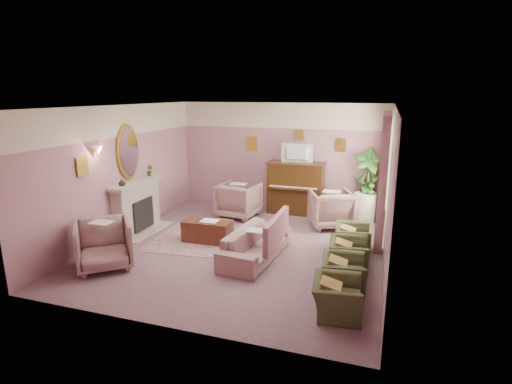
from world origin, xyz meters
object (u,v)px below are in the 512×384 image
(olive_chair_d, at_px, (353,234))
(floral_armchair_left, at_px, (239,198))
(television, at_px, (296,152))
(side_table, at_px, (365,207))
(piano, at_px, (296,188))
(olive_chair_b, at_px, (344,268))
(olive_chair_c, at_px, (349,249))
(olive_chair_a, at_px, (337,292))
(floral_armchair_front, at_px, (103,242))
(floral_armchair_right, at_px, (331,207))
(sofa, at_px, (256,239))
(coffee_table, at_px, (208,231))

(olive_chair_d, bearing_deg, floral_armchair_left, 154.48)
(television, xyz_separation_m, side_table, (1.75, -0.14, -1.25))
(television, relative_size, side_table, 1.14)
(piano, height_order, olive_chair_b, piano)
(television, height_order, floral_armchair_left, television)
(olive_chair_c, bearing_deg, side_table, 87.57)
(piano, height_order, television, television)
(floral_armchair_left, xyz_separation_m, olive_chair_a, (2.92, -3.85, -0.14))
(floral_armchair_front, height_order, olive_chair_a, floral_armchair_front)
(floral_armchair_right, height_order, olive_chair_c, floral_armchair_right)
(piano, bearing_deg, floral_armchair_front, -119.92)
(television, bearing_deg, floral_armchair_front, -120.21)
(piano, height_order, olive_chair_a, piano)
(sofa, relative_size, floral_armchair_left, 2.02)
(olive_chair_a, bearing_deg, olive_chair_c, 90.00)
(olive_chair_b, relative_size, side_table, 1.11)
(olive_chair_b, relative_size, olive_chair_d, 1.00)
(olive_chair_d, bearing_deg, coffee_table, -171.71)
(floral_armchair_front, distance_m, side_table, 5.95)
(sofa, xyz_separation_m, floral_armchair_right, (1.09, 2.28, 0.09))
(floral_armchair_left, relative_size, olive_chair_b, 1.22)
(television, height_order, olive_chair_c, television)
(piano, distance_m, floral_armchair_front, 5.02)
(piano, distance_m, olive_chair_c, 3.42)
(sofa, distance_m, olive_chair_c, 1.70)
(floral_armchair_left, relative_size, floral_armchair_right, 1.00)
(coffee_table, distance_m, olive_chair_b, 3.17)
(floral_armchair_left, height_order, olive_chair_b, floral_armchair_left)
(floral_armchair_left, distance_m, olive_chair_b, 4.21)
(olive_chair_c, bearing_deg, sofa, -175.60)
(olive_chair_b, bearing_deg, television, 113.46)
(floral_armchair_front, bearing_deg, television, 59.79)
(olive_chair_a, relative_size, olive_chair_b, 1.00)
(floral_armchair_right, height_order, floral_armchair_front, same)
(coffee_table, xyz_separation_m, olive_chair_d, (2.93, 0.43, 0.11))
(olive_chair_b, bearing_deg, olive_chair_d, 90.00)
(olive_chair_a, distance_m, olive_chair_d, 2.46)
(olive_chair_b, height_order, olive_chair_c, same)
(coffee_table, bearing_deg, olive_chair_c, -7.64)
(sofa, xyz_separation_m, side_table, (1.81, 2.93, -0.04))
(floral_armchair_right, relative_size, side_table, 1.36)
(olive_chair_a, bearing_deg, television, 109.61)
(olive_chair_a, bearing_deg, olive_chair_d, 90.00)
(floral_armchair_left, bearing_deg, floral_armchair_front, -108.75)
(floral_armchair_left, relative_size, olive_chair_d, 1.22)
(floral_armchair_right, distance_m, side_table, 0.98)
(floral_armchair_right, relative_size, olive_chair_c, 1.22)
(piano, relative_size, olive_chair_d, 1.80)
(olive_chair_c, relative_size, olive_chair_d, 1.00)
(sofa, distance_m, floral_armchair_right, 2.52)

